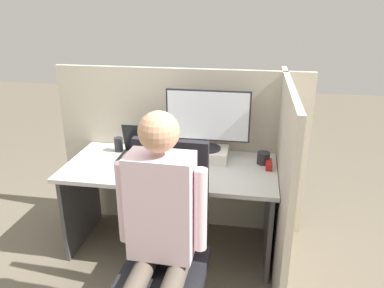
{
  "coord_description": "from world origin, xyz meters",
  "views": [
    {
      "loc": [
        0.57,
        -2.07,
        1.83
      ],
      "look_at": [
        0.19,
        0.18,
        0.96
      ],
      "focal_mm": 35.0,
      "sensor_mm": 36.0,
      "label": 1
    }
  ],
  "objects_px": {
    "office_chair": "(167,241)",
    "pen_cup": "(119,144)",
    "carrot_toy": "(161,175)",
    "coffee_mug": "(263,158)",
    "stapler": "(269,165)",
    "person": "(159,223)",
    "laptop": "(141,151)",
    "paper_box": "(207,154)",
    "monitor": "(208,118)"
  },
  "relations": [
    {
      "from": "office_chair",
      "to": "pen_cup",
      "type": "height_order",
      "value": "office_chair"
    },
    {
      "from": "carrot_toy",
      "to": "coffee_mug",
      "type": "distance_m",
      "value": 0.77
    },
    {
      "from": "stapler",
      "to": "person",
      "type": "xyz_separation_m",
      "value": [
        -0.57,
        -0.93,
        0.04
      ]
    },
    {
      "from": "laptop",
      "to": "carrot_toy",
      "type": "bearing_deg",
      "value": -53.96
    },
    {
      "from": "laptop",
      "to": "pen_cup",
      "type": "height_order",
      "value": "laptop"
    },
    {
      "from": "carrot_toy",
      "to": "stapler",
      "type": "bearing_deg",
      "value": 22.18
    },
    {
      "from": "laptop",
      "to": "person",
      "type": "bearing_deg",
      "value": -67.98
    },
    {
      "from": "paper_box",
      "to": "monitor",
      "type": "distance_m",
      "value": 0.28
    },
    {
      "from": "laptop",
      "to": "person",
      "type": "relative_size",
      "value": 0.23
    },
    {
      "from": "office_chair",
      "to": "person",
      "type": "bearing_deg",
      "value": -88.47
    },
    {
      "from": "coffee_mug",
      "to": "pen_cup",
      "type": "height_order",
      "value": "pen_cup"
    },
    {
      "from": "office_chair",
      "to": "coffee_mug",
      "type": "xyz_separation_m",
      "value": [
        0.54,
        0.83,
        0.21
      ]
    },
    {
      "from": "laptop",
      "to": "coffee_mug",
      "type": "distance_m",
      "value": 0.93
    },
    {
      "from": "paper_box",
      "to": "laptop",
      "type": "distance_m",
      "value": 0.51
    },
    {
      "from": "carrot_toy",
      "to": "coffee_mug",
      "type": "bearing_deg",
      "value": 27.8
    },
    {
      "from": "stapler",
      "to": "coffee_mug",
      "type": "height_order",
      "value": "coffee_mug"
    },
    {
      "from": "monitor",
      "to": "office_chair",
      "type": "relative_size",
      "value": 0.56
    },
    {
      "from": "laptop",
      "to": "stapler",
      "type": "relative_size",
      "value": 2.26
    },
    {
      "from": "paper_box",
      "to": "office_chair",
      "type": "height_order",
      "value": "office_chair"
    },
    {
      "from": "laptop",
      "to": "person",
      "type": "height_order",
      "value": "person"
    },
    {
      "from": "paper_box",
      "to": "office_chair",
      "type": "bearing_deg",
      "value": -97.88
    },
    {
      "from": "monitor",
      "to": "carrot_toy",
      "type": "height_order",
      "value": "monitor"
    },
    {
      "from": "paper_box",
      "to": "monitor",
      "type": "xyz_separation_m",
      "value": [
        -0.0,
        0.0,
        0.28
      ]
    },
    {
      "from": "paper_box",
      "to": "laptop",
      "type": "height_order",
      "value": "laptop"
    },
    {
      "from": "office_chair",
      "to": "person",
      "type": "xyz_separation_m",
      "value": [
        0.0,
        -0.17,
        0.23
      ]
    },
    {
      "from": "laptop",
      "to": "office_chair",
      "type": "distance_m",
      "value": 0.91
    },
    {
      "from": "coffee_mug",
      "to": "office_chair",
      "type": "bearing_deg",
      "value": -122.97
    },
    {
      "from": "coffee_mug",
      "to": "pen_cup",
      "type": "distance_m",
      "value": 1.14
    },
    {
      "from": "office_chair",
      "to": "carrot_toy",
      "type": "bearing_deg",
      "value": 107.46
    },
    {
      "from": "stapler",
      "to": "carrot_toy",
      "type": "relative_size",
      "value": 0.85
    },
    {
      "from": "pen_cup",
      "to": "office_chair",
      "type": "bearing_deg",
      "value": -55.94
    },
    {
      "from": "coffee_mug",
      "to": "pen_cup",
      "type": "relative_size",
      "value": 0.82
    },
    {
      "from": "monitor",
      "to": "person",
      "type": "xyz_separation_m",
      "value": [
        -0.11,
        -1.03,
        -0.25
      ]
    },
    {
      "from": "paper_box",
      "to": "pen_cup",
      "type": "relative_size",
      "value": 2.74
    },
    {
      "from": "stapler",
      "to": "coffee_mug",
      "type": "xyz_separation_m",
      "value": [
        -0.04,
        0.07,
        0.02
      ]
    },
    {
      "from": "laptop",
      "to": "pen_cup",
      "type": "xyz_separation_m",
      "value": [
        -0.21,
        0.09,
        0.01
      ]
    },
    {
      "from": "person",
      "to": "stapler",
      "type": "bearing_deg",
      "value": 58.52
    },
    {
      "from": "pen_cup",
      "to": "stapler",
      "type": "bearing_deg",
      "value": -6.0
    },
    {
      "from": "monitor",
      "to": "coffee_mug",
      "type": "relative_size",
      "value": 6.64
    },
    {
      "from": "person",
      "to": "coffee_mug",
      "type": "height_order",
      "value": "person"
    },
    {
      "from": "paper_box",
      "to": "stapler",
      "type": "xyz_separation_m",
      "value": [
        0.46,
        -0.09,
        -0.02
      ]
    },
    {
      "from": "monitor",
      "to": "carrot_toy",
      "type": "relative_size",
      "value": 3.84
    },
    {
      "from": "laptop",
      "to": "person",
      "type": "xyz_separation_m",
      "value": [
        0.39,
        -0.97,
        0.02
      ]
    },
    {
      "from": "carrot_toy",
      "to": "person",
      "type": "xyz_separation_m",
      "value": [
        0.15,
        -0.64,
        0.04
      ]
    },
    {
      "from": "coffee_mug",
      "to": "paper_box",
      "type": "bearing_deg",
      "value": 176.76
    },
    {
      "from": "pen_cup",
      "to": "paper_box",
      "type": "bearing_deg",
      "value": -2.75
    },
    {
      "from": "monitor",
      "to": "carrot_toy",
      "type": "xyz_separation_m",
      "value": [
        -0.26,
        -0.39,
        -0.3
      ]
    },
    {
      "from": "pen_cup",
      "to": "laptop",
      "type": "bearing_deg",
      "value": -22.47
    },
    {
      "from": "pen_cup",
      "to": "person",
      "type": "bearing_deg",
      "value": -60.31
    },
    {
      "from": "person",
      "to": "office_chair",
      "type": "bearing_deg",
      "value": 91.53
    }
  ]
}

